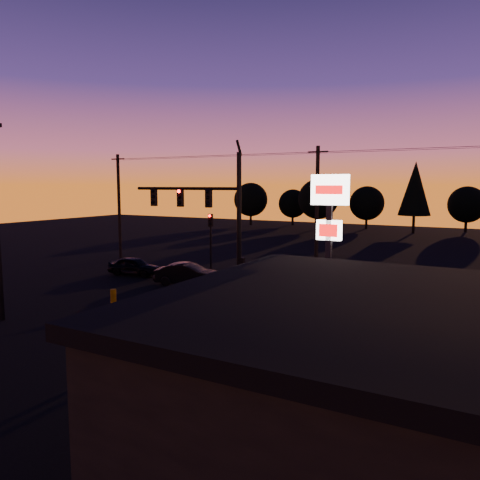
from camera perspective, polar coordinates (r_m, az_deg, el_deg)
The scene contains 19 objects.
ground at distance 21.80m, azimuth -8.85°, elevation -10.39°, with size 120.00×120.00×0.00m, color black.
lane_arrow at distance 22.81m, azimuth -5.24°, elevation -9.55°, with size 1.20×3.10×0.01m.
traffic_signal_mast at distance 24.21m, azimuth -3.44°, elevation 3.28°, with size 6.79×0.52×8.58m.
secondary_signal at distance 33.31m, azimuth -3.61°, elevation 0.64°, with size 0.30×0.31×4.35m.
pylon_sign at distance 18.89m, azimuth 10.83°, elevation 2.14°, with size 1.50×0.28×6.80m.
utility_pole_0 at distance 41.96m, azimuth -14.52°, elevation 4.06°, with size 1.40×0.26×9.00m.
utility_pole_1 at distance 32.33m, azimuth 9.35°, elevation 3.46°, with size 1.40×0.26×9.00m.
power_wires at distance 32.36m, azimuth 9.48°, elevation 10.50°, with size 36.00×1.22×0.07m.
bollard at distance 25.79m, azimuth -15.17°, elevation -6.80°, with size 0.31×0.31×0.92m, color #B07102.
tree_0 at distance 75.03m, azimuth 1.33°, elevation 4.94°, with size 5.36×5.36×6.74m.
tree_1 at distance 75.22m, azimuth 6.45°, elevation 4.43°, with size 4.54×4.54×5.71m.
tree_2 at distance 68.37m, azimuth 9.51°, elevation 4.94°, with size 5.77×5.78×7.26m.
tree_3 at distance 70.50m, azimuth 15.21°, elevation 4.34°, with size 4.95×4.95×6.22m.
tree_4 at distance 66.14m, azimuth 20.56°, elevation 5.90°, with size 4.18×4.18×9.50m.
tree_5 at distance 70.55m, azimuth 25.93°, elevation 3.91°, with size 4.95×4.95×6.22m.
car_left at distance 34.13m, azimuth -12.76°, elevation -3.12°, with size 1.53×3.80×1.29m, color black.
car_mid at distance 30.22m, azimuth -6.34°, elevation -4.16°, with size 1.48×4.25×1.40m, color black.
car_right at distance 27.09m, azimuth 16.22°, elevation -5.55°, with size 2.11×5.18×1.50m, color black.
suv_parked at distance 14.82m, azimuth 18.63°, elevation -16.09°, with size 2.41×5.23×1.45m, color black.
Camera 1 is at (12.88, -16.40, 6.38)m, focal length 35.00 mm.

